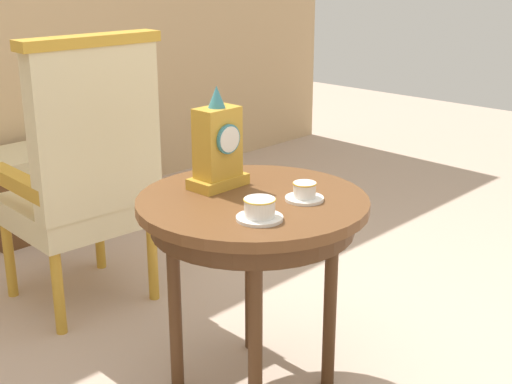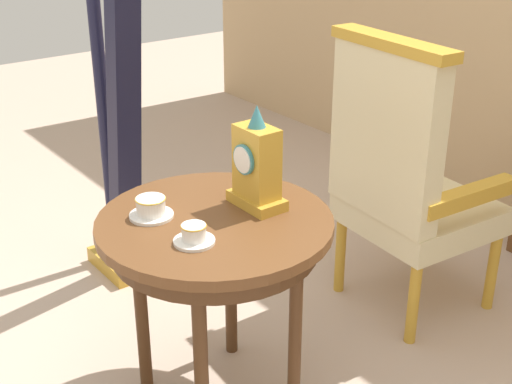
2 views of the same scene
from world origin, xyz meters
The scene contains 6 objects.
side_table centered at (0.04, 0.07, 0.61)m, with size 0.74×0.74×0.69m.
teacup_left centered at (-0.09, -0.08, 0.72)m, with size 0.14×0.14×0.06m.
teacup_right centered at (0.13, -0.06, 0.71)m, with size 0.12×0.12×0.06m.
mantel_clock centered at (0.04, 0.23, 0.82)m, with size 0.19×0.11×0.34m.
armchair centered at (0.01, 0.97, 0.59)m, with size 0.58×0.57×1.14m.
harp centered at (-0.92, 0.23, 0.69)m, with size 0.40×0.24×1.72m.
Camera 2 is at (1.68, -1.01, 1.67)m, focal length 49.82 mm.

